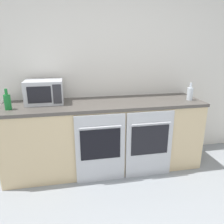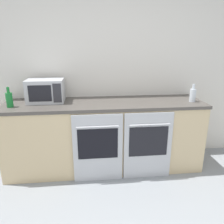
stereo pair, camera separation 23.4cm
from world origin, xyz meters
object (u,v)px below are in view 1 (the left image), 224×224
at_px(oven_left, 100,149).
at_px(oven_right, 149,144).
at_px(microwave, 44,92).
at_px(bottle_clear, 190,93).
at_px(bottle_green, 7,101).

relative_size(oven_left, oven_right, 1.00).
relative_size(oven_right, microwave, 1.90).
distance_m(oven_right, microwave, 1.47).
bearing_deg(microwave, bottle_clear, -5.95).
relative_size(oven_left, bottle_green, 3.60).
xyz_separation_m(microwave, bottle_clear, (1.89, -0.20, -0.06)).
xyz_separation_m(oven_right, microwave, (-1.26, 0.45, 0.63)).
height_order(oven_left, bottle_green, bottle_green).
bearing_deg(oven_right, bottle_green, 171.92).
height_order(microwave, bottle_clear, microwave).
bearing_deg(bottle_clear, bottle_green, -179.64).
distance_m(oven_right, bottle_green, 1.76).
bearing_deg(bottle_green, oven_right, -8.08).
distance_m(oven_left, bottle_clear, 1.40).
relative_size(microwave, bottle_green, 1.89).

